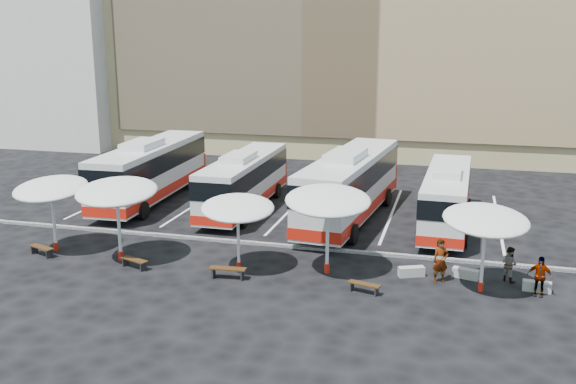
% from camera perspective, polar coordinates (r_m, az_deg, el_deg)
% --- Properties ---
extents(ground, '(120.00, 120.00, 0.00)m').
position_cam_1_polar(ground, '(31.92, -3.13, -4.98)').
color(ground, black).
rests_on(ground, ground).
extents(sandstone_building, '(42.00, 18.25, 29.60)m').
position_cam_1_polar(sandstone_building, '(61.35, 6.28, 15.95)').
color(sandstone_building, tan).
rests_on(sandstone_building, ground).
extents(apartment_block, '(14.00, 14.00, 18.00)m').
position_cam_1_polar(apartment_block, '(67.96, -18.96, 12.04)').
color(apartment_block, beige).
rests_on(apartment_block, ground).
extents(curb_divider, '(34.00, 0.25, 0.15)m').
position_cam_1_polar(curb_divider, '(32.35, -2.86, -4.57)').
color(curb_divider, black).
rests_on(curb_divider, ground).
extents(bay_lines, '(24.15, 12.00, 0.01)m').
position_cam_1_polar(bay_lines, '(39.27, 0.47, -1.33)').
color(bay_lines, white).
rests_on(bay_lines, ground).
extents(bus_0, '(3.30, 12.67, 3.99)m').
position_cam_1_polar(bus_0, '(41.31, -12.08, 2.02)').
color(bus_0, silver).
rests_on(bus_0, ground).
extents(bus_1, '(2.67, 11.17, 3.54)m').
position_cam_1_polar(bus_1, '(38.51, -3.92, 1.09)').
color(bus_1, silver).
rests_on(bus_1, ground).
extents(bus_2, '(4.05, 13.20, 4.12)m').
position_cam_1_polar(bus_2, '(36.34, 5.55, 0.77)').
color(bus_2, silver).
rests_on(bus_2, ground).
extents(bus_3, '(2.73, 10.79, 3.41)m').
position_cam_1_polar(bus_3, '(35.99, 13.93, -0.31)').
color(bus_3, silver).
rests_on(bus_3, ground).
extents(sunshade_0, '(3.62, 3.66, 3.66)m').
position_cam_1_polar(sunshade_0, '(32.66, -20.33, 0.26)').
color(sunshade_0, silver).
rests_on(sunshade_0, ground).
extents(sunshade_1, '(4.30, 4.34, 3.88)m').
position_cam_1_polar(sunshade_1, '(30.27, -14.98, 0.01)').
color(sunshade_1, silver).
rests_on(sunshade_1, ground).
extents(sunshade_2, '(4.17, 4.19, 3.39)m').
position_cam_1_polar(sunshade_2, '(28.19, -4.49, -1.44)').
color(sunshade_2, silver).
rests_on(sunshade_2, ground).
extents(sunshade_3, '(4.66, 4.69, 3.90)m').
position_cam_1_polar(sunshade_3, '(27.67, 3.57, -0.78)').
color(sunshade_3, silver).
rests_on(sunshade_3, ground).
extents(sunshade_4, '(4.35, 4.38, 3.59)m').
position_cam_1_polar(sunshade_4, '(26.88, 17.17, -2.41)').
color(sunshade_4, silver).
rests_on(sunshade_4, ground).
extents(wood_bench_0, '(1.49, 0.84, 0.44)m').
position_cam_1_polar(wood_bench_0, '(32.87, -21.06, -4.73)').
color(wood_bench_0, '#311C0A').
rests_on(wood_bench_0, ground).
extents(wood_bench_1, '(1.48, 0.84, 0.44)m').
position_cam_1_polar(wood_bench_1, '(29.90, -13.51, -6.00)').
color(wood_bench_1, '#311C0A').
rests_on(wood_bench_1, ground).
extents(wood_bench_2, '(1.63, 0.55, 0.49)m').
position_cam_1_polar(wood_bench_2, '(28.00, -5.38, -6.95)').
color(wood_bench_2, '#311C0A').
rests_on(wood_bench_2, ground).
extents(wood_bench_3, '(1.41, 0.70, 0.42)m').
position_cam_1_polar(wood_bench_3, '(26.60, 6.80, -8.26)').
color(wood_bench_3, '#311C0A').
rests_on(wood_bench_3, ground).
extents(conc_bench_0, '(1.19, 0.80, 0.43)m').
position_cam_1_polar(conc_bench_0, '(28.71, 10.91, -6.96)').
color(conc_bench_0, gray).
rests_on(conc_bench_0, ground).
extents(conc_bench_1, '(1.18, 0.66, 0.42)m').
position_cam_1_polar(conc_bench_1, '(29.04, 15.52, -6.99)').
color(conc_bench_1, gray).
rests_on(conc_bench_1, ground).
extents(conc_bench_2, '(1.15, 0.47, 0.42)m').
position_cam_1_polar(conc_bench_2, '(28.53, 21.25, -7.83)').
color(conc_bench_2, gray).
rests_on(conc_bench_2, ground).
extents(passenger_0, '(0.81, 0.69, 1.89)m').
position_cam_1_polar(passenger_0, '(28.10, 13.41, -5.97)').
color(passenger_0, black).
rests_on(passenger_0, ground).
extents(passenger_1, '(0.95, 0.92, 1.54)m').
position_cam_1_polar(passenger_1, '(29.05, 19.10, -6.08)').
color(passenger_1, black).
rests_on(passenger_1, ground).
extents(passenger_2, '(1.04, 0.57, 1.68)m').
position_cam_1_polar(passenger_2, '(27.85, 21.46, -6.99)').
color(passenger_2, black).
rests_on(passenger_2, ground).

